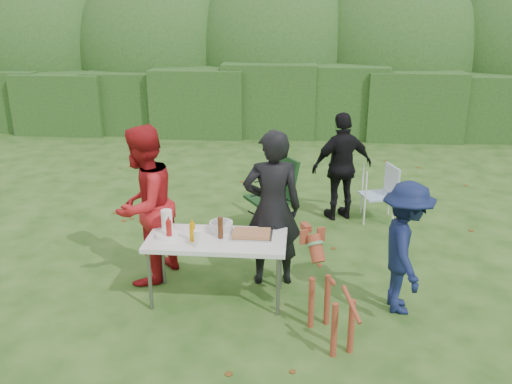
# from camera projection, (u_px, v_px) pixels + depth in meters

# --- Properties ---
(ground) EXTENTS (80.00, 80.00, 0.00)m
(ground) POSITION_uv_depth(u_px,v_px,m) (224.00, 302.00, 5.98)
(ground) COLOR #1E4211
(hedge_row) EXTENTS (22.00, 1.40, 1.70)m
(hedge_row) POSITION_uv_depth(u_px,v_px,m) (270.00, 99.00, 13.20)
(hedge_row) COLOR #23471C
(hedge_row) RESTS_ON ground
(shrub_backdrop) EXTENTS (20.00, 2.60, 3.20)m
(shrub_backdrop) POSITION_uv_depth(u_px,v_px,m) (274.00, 61.00, 14.44)
(shrub_backdrop) COLOR #3D6628
(shrub_backdrop) RESTS_ON ground
(folding_table) EXTENTS (1.50, 0.70, 0.74)m
(folding_table) POSITION_uv_depth(u_px,v_px,m) (217.00, 243.00, 5.83)
(folding_table) COLOR silver
(folding_table) RESTS_ON ground
(person_cook) EXTENTS (0.73, 0.54, 1.84)m
(person_cook) POSITION_uv_depth(u_px,v_px,m) (272.00, 209.00, 6.14)
(person_cook) COLOR black
(person_cook) RESTS_ON ground
(person_red_jacket) EXTENTS (0.94, 1.07, 1.86)m
(person_red_jacket) POSITION_uv_depth(u_px,v_px,m) (144.00, 205.00, 6.20)
(person_red_jacket) COLOR #A7161B
(person_red_jacket) RESTS_ON ground
(person_black_puffy) EXTENTS (1.03, 0.74, 1.63)m
(person_black_puffy) POSITION_uv_depth(u_px,v_px,m) (342.00, 167.00, 8.04)
(person_black_puffy) COLOR black
(person_black_puffy) RESTS_ON ground
(child) EXTENTS (0.55, 0.94, 1.44)m
(child) POSITION_uv_depth(u_px,v_px,m) (405.00, 248.00, 5.63)
(child) COLOR #0F183E
(child) RESTS_ON ground
(dog) EXTENTS (0.78, 1.09, 0.96)m
(dog) POSITION_uv_depth(u_px,v_px,m) (332.00, 296.00, 5.18)
(dog) COLOR brown
(dog) RESTS_ON ground
(camping_chair) EXTENTS (0.91, 0.91, 1.06)m
(camping_chair) POSITION_uv_depth(u_px,v_px,m) (270.00, 195.00, 7.71)
(camping_chair) COLOR #133315
(camping_chair) RESTS_ON ground
(lawn_chair) EXTENTS (0.63, 0.63, 0.84)m
(lawn_chair) POSITION_uv_depth(u_px,v_px,m) (378.00, 193.00, 8.09)
(lawn_chair) COLOR teal
(lawn_chair) RESTS_ON ground
(food_tray) EXTENTS (0.45, 0.30, 0.02)m
(food_tray) POSITION_uv_depth(u_px,v_px,m) (251.00, 236.00, 5.85)
(food_tray) COLOR #B7B7BA
(food_tray) RESTS_ON folding_table
(focaccia_bread) EXTENTS (0.40, 0.26, 0.04)m
(focaccia_bread) POSITION_uv_depth(u_px,v_px,m) (251.00, 233.00, 5.84)
(focaccia_bread) COLOR #AE7246
(focaccia_bread) RESTS_ON food_tray
(mustard_bottle) EXTENTS (0.06, 0.06, 0.20)m
(mustard_bottle) POSITION_uv_depth(u_px,v_px,m) (192.00, 232.00, 5.71)
(mustard_bottle) COLOR #CB8600
(mustard_bottle) RESTS_ON folding_table
(ketchup_bottle) EXTENTS (0.06, 0.06, 0.22)m
(ketchup_bottle) POSITION_uv_depth(u_px,v_px,m) (169.00, 230.00, 5.73)
(ketchup_bottle) COLOR #A41715
(ketchup_bottle) RESTS_ON folding_table
(beer_bottle) EXTENTS (0.06, 0.06, 0.24)m
(beer_bottle) POSITION_uv_depth(u_px,v_px,m) (220.00, 228.00, 5.77)
(beer_bottle) COLOR #47230F
(beer_bottle) RESTS_ON folding_table
(paper_towel_roll) EXTENTS (0.12, 0.12, 0.26)m
(paper_towel_roll) POSITION_uv_depth(u_px,v_px,m) (167.00, 221.00, 5.91)
(paper_towel_roll) COLOR white
(paper_towel_roll) RESTS_ON folding_table
(cup_stack) EXTENTS (0.08, 0.08, 0.18)m
(cup_stack) POSITION_uv_depth(u_px,v_px,m) (198.00, 238.00, 5.58)
(cup_stack) COLOR white
(cup_stack) RESTS_ON folding_table
(pasta_bowl) EXTENTS (0.26, 0.26, 0.10)m
(pasta_bowl) POSITION_uv_depth(u_px,v_px,m) (221.00, 226.00, 5.99)
(pasta_bowl) COLOR silver
(pasta_bowl) RESTS_ON folding_table
(plate_stack) EXTENTS (0.24, 0.24, 0.05)m
(plate_stack) POSITION_uv_depth(u_px,v_px,m) (167.00, 235.00, 5.82)
(plate_stack) COLOR white
(plate_stack) RESTS_ON folding_table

